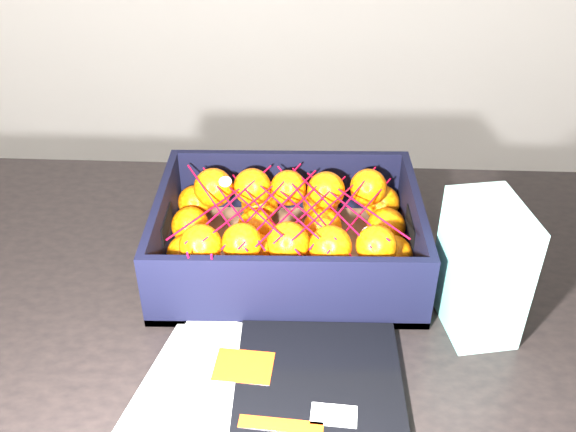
{
  "coord_description": "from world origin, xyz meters",
  "views": [
    {
      "loc": [
        -0.13,
        -0.52,
        1.39
      ],
      "look_at": [
        -0.14,
        0.26,
        0.86
      ],
      "focal_mm": 39.92,
      "sensor_mm": 36.0,
      "label": 1
    }
  ],
  "objects_px": {
    "table": "(269,345)",
    "retail_carton": "(482,268)",
    "magazine_stack": "(255,407)",
    "produce_crate": "(288,243)"
  },
  "relations": [
    {
      "from": "table",
      "to": "retail_carton",
      "type": "distance_m",
      "value": 0.35
    },
    {
      "from": "magazine_stack",
      "to": "produce_crate",
      "type": "height_order",
      "value": "produce_crate"
    },
    {
      "from": "table",
      "to": "retail_carton",
      "type": "relative_size",
      "value": 6.38
    },
    {
      "from": "magazine_stack",
      "to": "produce_crate",
      "type": "xyz_separation_m",
      "value": [
        0.04,
        0.3,
        0.03
      ]
    },
    {
      "from": "produce_crate",
      "to": "retail_carton",
      "type": "distance_m",
      "value": 0.3
    },
    {
      "from": "table",
      "to": "magazine_stack",
      "type": "height_order",
      "value": "magazine_stack"
    },
    {
      "from": "table",
      "to": "produce_crate",
      "type": "distance_m",
      "value": 0.16
    },
    {
      "from": "retail_carton",
      "to": "magazine_stack",
      "type": "bearing_deg",
      "value": -160.4
    },
    {
      "from": "produce_crate",
      "to": "retail_carton",
      "type": "xyz_separation_m",
      "value": [
        0.26,
        -0.13,
        0.06
      ]
    },
    {
      "from": "table",
      "to": "retail_carton",
      "type": "xyz_separation_m",
      "value": [
        0.29,
        -0.04,
        0.19
      ]
    }
  ]
}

